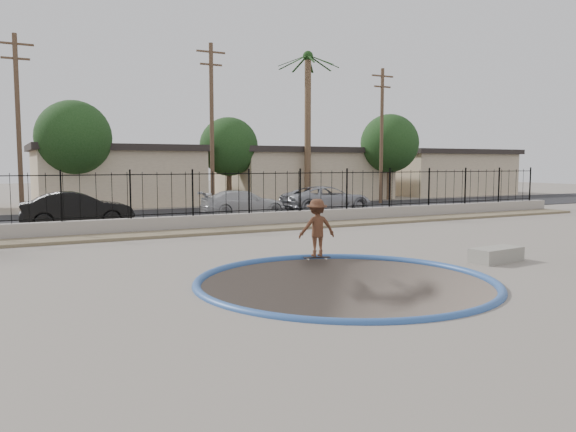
% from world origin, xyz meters
% --- Properties ---
extents(ground, '(120.00, 120.00, 2.20)m').
position_xyz_m(ground, '(0.00, 12.00, -1.10)').
color(ground, gray).
rests_on(ground, ground).
extents(bowl_pit, '(6.84, 6.84, 1.80)m').
position_xyz_m(bowl_pit, '(0.00, -1.00, 0.00)').
color(bowl_pit, '#51463E').
rests_on(bowl_pit, ground).
extents(coping_ring, '(7.04, 7.04, 0.20)m').
position_xyz_m(coping_ring, '(0.00, -1.00, 0.00)').
color(coping_ring, '#2E5497').
rests_on(coping_ring, ground).
extents(rock_strip, '(42.00, 1.60, 0.11)m').
position_xyz_m(rock_strip, '(0.00, 9.20, 0.06)').
color(rock_strip, '#877858').
rests_on(rock_strip, ground).
extents(retaining_wall, '(42.00, 0.45, 0.60)m').
position_xyz_m(retaining_wall, '(0.00, 10.30, 0.30)').
color(retaining_wall, gray).
rests_on(retaining_wall, ground).
extents(fence, '(40.00, 0.04, 1.80)m').
position_xyz_m(fence, '(0.00, 10.30, 1.50)').
color(fence, black).
rests_on(fence, retaining_wall).
extents(street, '(90.00, 8.00, 0.04)m').
position_xyz_m(street, '(0.00, 17.00, 0.02)').
color(street, black).
rests_on(street, ground).
extents(house_center, '(10.60, 8.60, 3.90)m').
position_xyz_m(house_center, '(0.00, 26.50, 1.97)').
color(house_center, tan).
rests_on(house_center, ground).
extents(house_east, '(12.60, 8.60, 3.90)m').
position_xyz_m(house_east, '(14.00, 26.50, 1.97)').
color(house_east, tan).
rests_on(house_east, ground).
extents(house_east_far, '(11.60, 8.60, 3.90)m').
position_xyz_m(house_east_far, '(28.00, 26.50, 1.97)').
color(house_east_far, tan).
rests_on(house_east_far, ground).
extents(palm_right, '(2.30, 2.30, 10.30)m').
position_xyz_m(palm_right, '(12.00, 22.00, 7.33)').
color(palm_right, brown).
rests_on(palm_right, ground).
extents(utility_pole_left, '(1.70, 0.24, 9.00)m').
position_xyz_m(utility_pole_left, '(-6.00, 19.00, 4.70)').
color(utility_pole_left, '#473323').
rests_on(utility_pole_left, ground).
extents(utility_pole_mid, '(1.70, 0.24, 9.50)m').
position_xyz_m(utility_pole_mid, '(4.00, 19.00, 4.96)').
color(utility_pole_mid, '#473323').
rests_on(utility_pole_mid, ground).
extents(utility_pole_right, '(1.70, 0.24, 9.00)m').
position_xyz_m(utility_pole_right, '(16.00, 19.00, 4.70)').
color(utility_pole_right, '#473323').
rests_on(utility_pole_right, ground).
extents(street_tree_left, '(4.32, 4.32, 6.36)m').
position_xyz_m(street_tree_left, '(-3.00, 23.00, 4.19)').
color(street_tree_left, '#473323').
rests_on(street_tree_left, ground).
extents(street_tree_mid, '(3.96, 3.96, 5.83)m').
position_xyz_m(street_tree_mid, '(7.00, 24.00, 3.84)').
color(street_tree_mid, '#473323').
rests_on(street_tree_mid, ground).
extents(street_tree_right, '(4.32, 4.32, 6.36)m').
position_xyz_m(street_tree_right, '(19.00, 22.00, 4.19)').
color(street_tree_right, '#473323').
rests_on(street_tree_right, ground).
extents(skater, '(1.16, 0.81, 1.64)m').
position_xyz_m(skater, '(0.96, 1.93, 0.82)').
color(skater, brown).
rests_on(skater, ground).
extents(skateboard, '(0.79, 0.41, 0.07)m').
position_xyz_m(skateboard, '(0.96, 1.93, 0.05)').
color(skateboard, black).
rests_on(skateboard, ground).
extents(concrete_ledge, '(1.67, 0.88, 0.40)m').
position_xyz_m(concrete_ledge, '(5.21, -0.71, 0.20)').
color(concrete_ledge, gray).
rests_on(concrete_ledge, ground).
extents(car_b, '(4.56, 1.68, 1.49)m').
position_xyz_m(car_b, '(-4.08, 13.45, 0.78)').
color(car_b, black).
rests_on(car_b, street).
extents(car_c, '(4.58, 2.06, 1.30)m').
position_xyz_m(car_c, '(4.23, 15.00, 0.69)').
color(car_c, '#B9B9BB').
rests_on(car_c, street).
extents(car_d, '(5.16, 2.43, 1.43)m').
position_xyz_m(car_d, '(9.29, 15.00, 0.75)').
color(car_d, '#999AA1').
rests_on(car_d, street).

